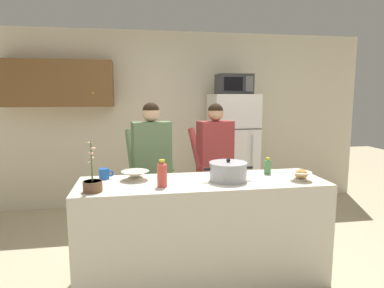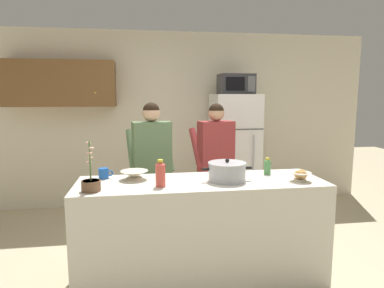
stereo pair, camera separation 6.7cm
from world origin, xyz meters
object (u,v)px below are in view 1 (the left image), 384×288
refrigerator (232,152)px  cooking_pot (228,171)px  person_near_pot (152,159)px  bottle_mid_counter (162,174)px  person_by_sink (215,155)px  bread_bowl (301,175)px  coffee_mug (104,174)px  bottle_near_edge (268,166)px  microwave (234,84)px  empty_bowl (135,175)px  potted_orchid (93,184)px

refrigerator → cooking_pot: refrigerator is taller
person_near_pot → bottle_mid_counter: person_near_pot is taller
person_by_sink → bottle_mid_counter: person_by_sink is taller
refrigerator → bread_bowl: 2.00m
coffee_mug → bottle_near_edge: (1.53, -0.06, 0.03)m
coffee_mug → microwave: bearing=43.8°
empty_bowl → microwave: bearing=50.3°
person_near_pot → coffee_mug: 0.71m
microwave → coffee_mug: 2.48m
refrigerator → person_near_pot: bearing=-138.4°
cooking_pot → bread_bowl: bearing=-10.2°
refrigerator → person_by_sink: refrigerator is taller
bottle_mid_counter → potted_orchid: (-0.55, -0.05, -0.05)m
coffee_mug → bread_bowl: (1.72, -0.36, 0.00)m
person_by_sink → microwave: bearing=61.4°
cooking_pot → bread_bowl: 0.64m
coffee_mug → bottle_near_edge: bottle_near_edge is taller
microwave → bottle_near_edge: size_ratio=3.02×
person_near_pot → person_by_sink: (0.75, 0.18, -0.01)m
microwave → bottle_mid_counter: bearing=-121.2°
bread_bowl → potted_orchid: bearing=-178.7°
person_near_pot → bottle_mid_counter: (0.04, -0.89, 0.04)m
person_by_sink → bottle_near_edge: (0.33, -0.79, 0.02)m
bread_bowl → bottle_mid_counter: (-1.23, 0.01, 0.06)m
microwave → person_by_sink: 1.32m
person_near_pot → coffee_mug: size_ratio=12.18×
potted_orchid → person_near_pot: bearing=61.7°
coffee_mug → bottle_mid_counter: bottle_mid_counter is taller
coffee_mug → bottle_mid_counter: bearing=-35.2°
refrigerator → bottle_mid_counter: (-1.19, -1.98, 0.19)m
person_by_sink → potted_orchid: person_by_sink is taller
bottle_mid_counter → potted_orchid: bearing=-174.5°
microwave → bread_bowl: bearing=-88.9°
potted_orchid → bread_bowl: bearing=1.3°
cooking_pot → potted_orchid: bearing=-172.3°
refrigerator → bottle_near_edge: size_ratio=10.59×
cooking_pot → coffee_mug: 1.11m
microwave → bottle_mid_counter: microwave is taller
person_by_sink → potted_orchid: (-1.25, -1.13, 0.01)m
refrigerator → coffee_mug: size_ratio=12.85×
refrigerator → empty_bowl: bearing=-129.4°
person_by_sink → cooking_pot: bearing=-96.6°
microwave → bottle_near_edge: microwave is taller
bottle_near_edge → bottle_mid_counter: bearing=-164.5°
potted_orchid → bottle_mid_counter: bearing=5.5°
bread_bowl → bottle_near_edge: bottle_near_edge is taller
coffee_mug → empty_bowl: 0.29m
coffee_mug → empty_bowl: (0.27, -0.08, -0.00)m
person_near_pot → bottle_near_edge: size_ratio=10.04×
bottle_near_edge → bottle_mid_counter: size_ratio=0.70×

